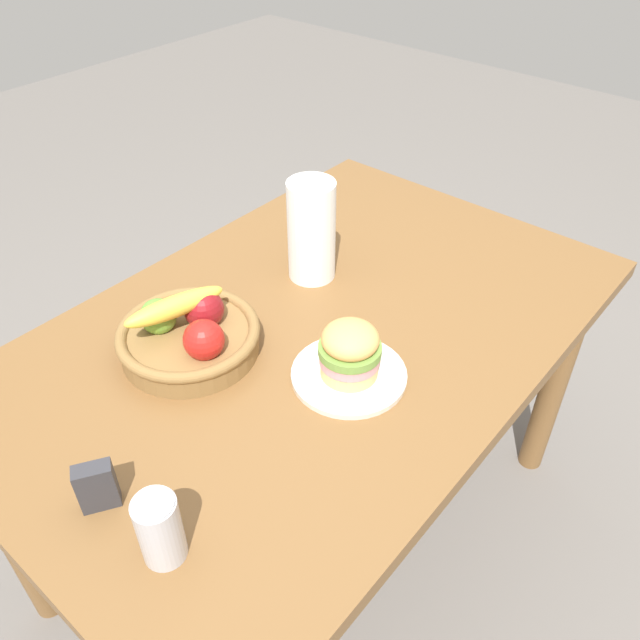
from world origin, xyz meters
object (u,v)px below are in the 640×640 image
object	(u,v)px
soda_can	(160,529)
fruit_basket	(189,333)
paper_towel_roll	(312,231)
sandwich	(350,350)
plate	(349,375)
napkin_holder	(97,486)

from	to	relation	value
soda_can	fruit_basket	xyz separation A→B (m)	(0.33, 0.32, -0.02)
soda_can	paper_towel_roll	bearing A→B (deg)	23.87
soda_can	fruit_basket	bearing A→B (deg)	44.18
soda_can	paper_towel_roll	world-z (taller)	paper_towel_roll
sandwich	fruit_basket	size ratio (longest dim) A/B	0.42
plate	paper_towel_roll	xyz separation A→B (m)	(0.22, 0.28, 0.11)
paper_towel_roll	plate	bearing A→B (deg)	-127.63
fruit_basket	napkin_holder	xyz separation A→B (m)	(-0.34, -0.17, -0.00)
sandwich	paper_towel_roll	xyz separation A→B (m)	(0.22, 0.28, 0.05)
fruit_basket	soda_can	bearing A→B (deg)	-135.82
sandwich	fruit_basket	xyz separation A→B (m)	(-0.15, 0.30, -0.02)
fruit_basket	napkin_holder	size ratio (longest dim) A/B	3.22
fruit_basket	paper_towel_roll	xyz separation A→B (m)	(0.37, -0.01, 0.07)
sandwich	soda_can	bearing A→B (deg)	-177.20
paper_towel_roll	napkin_holder	distance (m)	0.73
napkin_holder	sandwich	bearing A→B (deg)	17.66
soda_can	paper_towel_roll	xyz separation A→B (m)	(0.69, 0.31, 0.06)
sandwich	fruit_basket	distance (m)	0.33
soda_can	fruit_basket	world-z (taller)	fruit_basket
plate	sandwich	distance (m)	0.06
sandwich	napkin_holder	world-z (taller)	sandwich
plate	soda_can	world-z (taller)	soda_can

